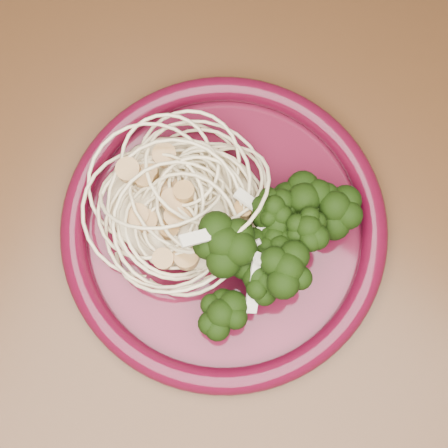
% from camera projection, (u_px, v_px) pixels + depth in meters
% --- Properties ---
extents(dining_table, '(1.20, 0.80, 0.75)m').
position_uv_depth(dining_table, '(192.00, 295.00, 0.63)').
color(dining_table, '#472814').
rests_on(dining_table, ground).
extents(dinner_plate, '(0.28, 0.28, 0.02)m').
position_uv_depth(dinner_plate, '(224.00, 227.00, 0.53)').
color(dinner_plate, '#450C1B').
rests_on(dinner_plate, dining_table).
extents(spaghetti_pile, '(0.13, 0.12, 0.03)m').
position_uv_depth(spaghetti_pile, '(180.00, 198.00, 0.53)').
color(spaghetti_pile, beige).
rests_on(spaghetti_pile, dinner_plate).
extents(scallop_cluster, '(0.11, 0.11, 0.04)m').
position_uv_depth(scallop_cluster, '(177.00, 186.00, 0.49)').
color(scallop_cluster, '#AF8247').
rests_on(scallop_cluster, spaghetti_pile).
extents(broccoli_pile, '(0.09, 0.15, 0.05)m').
position_uv_depth(broccoli_pile, '(280.00, 253.00, 0.50)').
color(broccoli_pile, black).
rests_on(broccoli_pile, dinner_plate).
extents(onion_garnish, '(0.06, 0.10, 0.05)m').
position_uv_depth(onion_garnish, '(284.00, 244.00, 0.47)').
color(onion_garnish, beige).
rests_on(onion_garnish, broccoli_pile).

